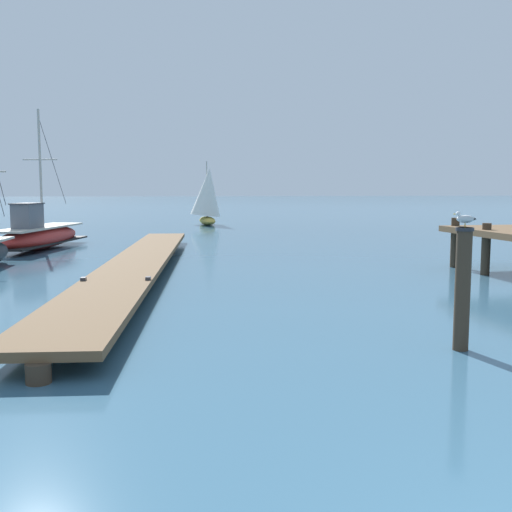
{
  "coord_description": "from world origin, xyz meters",
  "views": [
    {
      "loc": [
        -3.47,
        -2.18,
        2.75
      ],
      "look_at": [
        -1.83,
        9.67,
        1.4
      ],
      "focal_mm": 42.5,
      "sensor_mm": 36.0,
      "label": 1
    }
  ],
  "objects": [
    {
      "name": "fishing_boat_0",
      "position": [
        -9.47,
        26.16,
        0.61
      ],
      "size": [
        3.35,
        7.45,
        6.27
      ],
      "color": "#AD2823",
      "rests_on": "ground"
    },
    {
      "name": "floating_dock",
      "position": [
        -4.57,
        17.59,
        0.36
      ],
      "size": [
        3.4,
        22.59,
        0.53
      ],
      "color": "brown",
      "rests_on": "ground"
    },
    {
      "name": "perched_seagull",
      "position": [
        1.37,
        7.33,
        2.24
      ],
      "size": [
        0.37,
        0.22,
        0.26
      ],
      "color": "gold",
      "rests_on": "mooring_piling"
    },
    {
      "name": "distant_sailboat",
      "position": [
        -0.87,
        43.16,
        2.14
      ],
      "size": [
        2.71,
        4.51,
        4.71
      ],
      "color": "gold",
      "rests_on": "ground"
    },
    {
      "name": "mooring_piling",
      "position": [
        1.37,
        7.33,
        1.08
      ],
      "size": [
        0.3,
        0.3,
        2.09
      ],
      "color": "#3D3023",
      "rests_on": "ground"
    }
  ]
}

